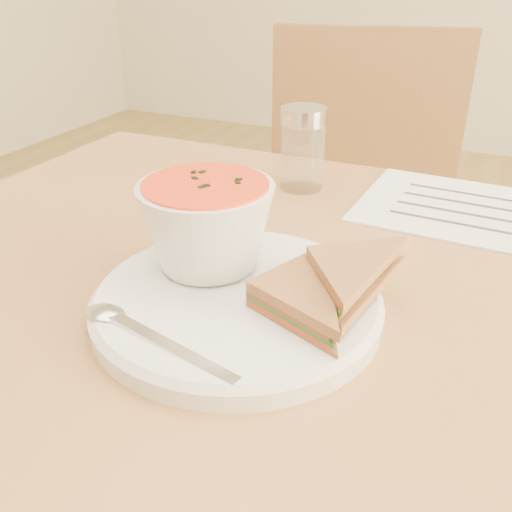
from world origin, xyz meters
The scene contains 8 objects.
chair_far centered at (-0.09, 0.55, 0.46)m, with size 0.40×0.40×0.91m, color brown, non-canonical shape.
plate centered at (-0.04, -0.09, 0.76)m, with size 0.26×0.26×0.02m, color white, non-canonical shape.
soup_bowl centered at (-0.09, -0.06, 0.81)m, with size 0.13×0.13×0.09m, color white, non-canonical shape.
sandwich_half_a centered at (-0.02, -0.11, 0.78)m, with size 0.10×0.10×0.03m, color #A46E39, non-canonical shape.
sandwich_half_b centered at (0.01, -0.05, 0.79)m, with size 0.10×0.10×0.03m, color #A46E39, non-canonical shape.
spoon centered at (-0.07, -0.18, 0.77)m, with size 0.19×0.04×0.01m, color silver, non-canonical shape.
paper_menu centered at (0.13, 0.24, 0.75)m, with size 0.28×0.21×0.00m, color white, non-canonical shape.
condiment_shaker centered at (-0.10, 0.22, 0.81)m, with size 0.06×0.06×0.11m, color silver, non-canonical shape.
Camera 1 is at (0.16, -0.48, 1.04)m, focal length 40.00 mm.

